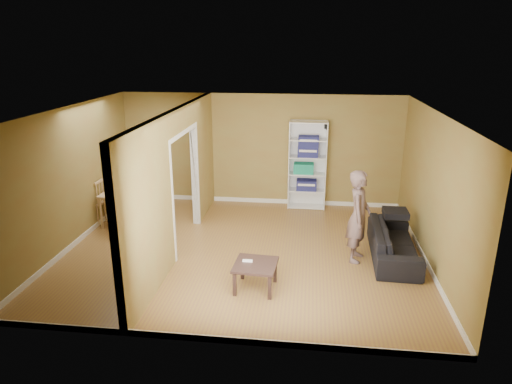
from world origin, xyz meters
The scene contains 16 objects.
room_shell centered at (0.00, 0.00, 1.30)m, with size 6.50×6.50×6.50m.
partition centered at (-1.20, 0.00, 1.30)m, with size 0.22×5.50×2.60m, color olive, non-canonical shape.
wall_speaker centered at (1.50, 2.69, 1.90)m, with size 0.10×0.10×0.10m, color black.
sofa centered at (2.70, 0.08, 0.37)m, with size 0.84×1.96×0.75m, color black.
person centered at (2.03, -0.09, 0.97)m, with size 0.55×0.70×1.93m, color slate.
bookshelf centered at (1.10, 2.61, 1.02)m, with size 0.86×0.37×2.03m.
paper_box_navy_a centered at (1.10, 2.56, 0.55)m, with size 0.46×0.30×0.24m, color #10224F.
paper_box_teal centered at (1.02, 2.56, 0.94)m, with size 0.46×0.30×0.23m, color #186467.
paper_box_navy_b centered at (1.11, 2.56, 1.34)m, with size 0.46×0.30×0.24m, color navy.
paper_box_navy_c centered at (1.11, 2.56, 1.58)m, with size 0.46×0.30×0.23m, color navy.
coffee_table centered at (0.38, -1.32, 0.37)m, with size 0.65×0.65×0.43m.
game_controller centered at (0.24, -1.27, 0.45)m, with size 0.15×0.04×0.03m, color white.
dining_table centered at (-2.56, 1.04, 0.63)m, with size 1.13×0.75×0.71m.
chair_left centered at (-3.38, 1.01, 0.48)m, with size 0.44×0.44×0.96m, color #D7AC7E, non-canonical shape.
chair_near centered at (-2.58, 0.45, 0.43)m, with size 0.40×0.40×0.87m, color #CFAF83, non-canonical shape.
chair_far centered at (-2.48, 1.59, 0.47)m, with size 0.43×0.43×0.95m, color tan, non-canonical shape.
Camera 1 is at (1.15, -7.64, 3.69)m, focal length 32.00 mm.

